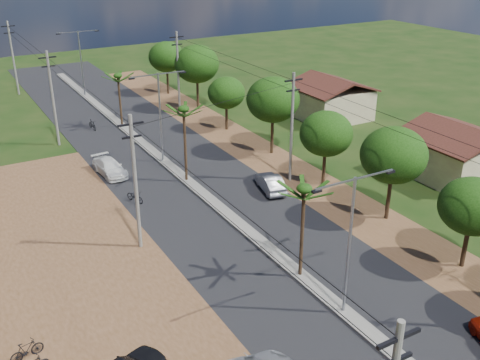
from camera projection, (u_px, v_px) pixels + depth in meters
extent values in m
plane|color=black|center=(343.00, 313.00, 30.26)|extent=(160.00, 160.00, 0.00)
cube|color=black|center=(215.00, 205.00, 42.13)|extent=(12.00, 110.00, 0.04)
cube|color=#605E56|center=(197.00, 189.00, 44.48)|extent=(1.00, 90.00, 0.18)
cube|color=#4F341B|center=(25.00, 319.00, 29.77)|extent=(18.00, 46.00, 0.04)
cube|color=#4F341B|center=(307.00, 182.00, 46.00)|extent=(5.00, 90.00, 0.03)
cube|color=tan|center=(456.00, 157.00, 46.60)|extent=(7.00, 7.00, 3.30)
cube|color=tan|center=(330.00, 103.00, 61.32)|extent=(7.00, 7.00, 3.30)
cylinder|color=black|center=(466.00, 239.00, 33.70)|extent=(0.28, 0.28, 3.85)
ellipsoid|color=black|center=(473.00, 206.00, 32.81)|extent=(4.00, 4.00, 3.40)
cylinder|color=black|center=(390.00, 190.00, 39.29)|extent=(0.28, 0.28, 4.55)
ellipsoid|color=black|center=(394.00, 155.00, 38.23)|extent=(4.60, 4.60, 3.91)
cylinder|color=black|center=(324.00, 161.00, 44.80)|extent=(0.28, 0.28, 4.06)
ellipsoid|color=black|center=(326.00, 134.00, 43.86)|extent=(4.20, 4.20, 3.57)
cylinder|color=black|center=(272.00, 129.00, 51.09)|extent=(0.28, 0.28, 4.76)
ellipsoid|color=black|center=(273.00, 100.00, 49.98)|extent=(4.80, 4.80, 4.08)
cylinder|color=black|center=(227.00, 113.00, 57.47)|extent=(0.28, 0.28, 3.64)
ellipsoid|color=black|center=(226.00, 93.00, 56.63)|extent=(3.80, 3.80, 3.23)
cylinder|color=black|center=(198.00, 88.00, 63.83)|extent=(0.28, 0.28, 4.90)
ellipsoid|color=black|center=(197.00, 64.00, 62.69)|extent=(5.00, 5.00, 4.25)
cylinder|color=black|center=(167.00, 77.00, 70.15)|extent=(0.28, 0.28, 4.34)
ellipsoid|color=black|center=(166.00, 57.00, 69.14)|extent=(4.40, 4.40, 3.74)
cylinder|color=black|center=(302.00, 234.00, 32.25)|extent=(0.22, 0.22, 5.80)
cylinder|color=black|center=(185.00, 146.00, 44.85)|extent=(0.22, 0.22, 6.20)
cylinder|color=black|center=(120.00, 102.00, 57.67)|extent=(0.22, 0.22, 5.50)
cylinder|color=gray|center=(349.00, 249.00, 28.63)|extent=(0.16, 0.16, 8.00)
cube|color=gray|center=(374.00, 174.00, 27.59)|extent=(2.40, 0.08, 0.08)
cube|color=gray|center=(336.00, 184.00, 26.50)|extent=(2.40, 0.08, 0.08)
cube|color=black|center=(390.00, 172.00, 28.13)|extent=(0.50, 0.18, 0.12)
cube|color=black|center=(317.00, 191.00, 26.04)|extent=(0.50, 0.18, 0.12)
cylinder|color=gray|center=(161.00, 119.00, 48.44)|extent=(0.16, 0.16, 8.00)
cube|color=gray|center=(171.00, 73.00, 47.40)|extent=(2.40, 0.08, 0.08)
cube|color=gray|center=(144.00, 76.00, 46.31)|extent=(2.40, 0.08, 0.08)
cube|color=black|center=(183.00, 72.00, 47.94)|extent=(0.50, 0.18, 0.12)
cube|color=black|center=(132.00, 79.00, 45.85)|extent=(0.50, 0.18, 0.12)
cylinder|color=gray|center=(82.00, 64.00, 68.25)|extent=(0.16, 0.16, 8.00)
cube|color=gray|center=(88.00, 31.00, 67.21)|extent=(2.40, 0.08, 0.08)
cube|color=gray|center=(68.00, 32.00, 66.12)|extent=(2.40, 0.08, 0.08)
cube|color=black|center=(97.00, 31.00, 67.76)|extent=(0.50, 0.18, 0.12)
cube|color=black|center=(58.00, 34.00, 65.66)|extent=(0.50, 0.18, 0.12)
cube|color=black|center=(399.00, 338.00, 15.73)|extent=(1.60, 0.12, 0.12)
cylinder|color=#605E56|center=(136.00, 184.00, 34.75)|extent=(0.24, 0.24, 9.00)
cube|color=black|center=(131.00, 124.00, 33.17)|extent=(1.60, 0.12, 0.12)
cube|color=black|center=(132.00, 137.00, 33.49)|extent=(1.20, 0.12, 0.12)
cylinder|color=#605E56|center=(53.00, 99.00, 52.19)|extent=(0.24, 0.24, 9.00)
cube|color=black|center=(47.00, 58.00, 50.60)|extent=(1.60, 0.12, 0.12)
cube|color=black|center=(48.00, 66.00, 50.93)|extent=(1.20, 0.12, 0.12)
cylinder|color=#605E56|center=(13.00, 59.00, 68.83)|extent=(0.24, 0.24, 9.00)
cube|color=black|center=(8.00, 26.00, 67.25)|extent=(1.60, 0.12, 0.12)
cube|color=black|center=(9.00, 33.00, 67.57)|extent=(1.20, 0.12, 0.12)
cylinder|color=#605E56|center=(292.00, 129.00, 44.52)|extent=(0.24, 0.24, 9.00)
cube|color=black|center=(294.00, 80.00, 42.93)|extent=(1.60, 0.12, 0.12)
cube|color=black|center=(293.00, 90.00, 43.26)|extent=(1.20, 0.12, 0.12)
cylinder|color=#605E56|center=(178.00, 73.00, 61.95)|extent=(0.24, 0.24, 9.00)
cube|color=black|center=(177.00, 37.00, 60.37)|extent=(1.60, 0.12, 0.12)
cube|color=black|center=(177.00, 45.00, 60.69)|extent=(1.20, 0.12, 0.12)
imported|color=gray|center=(270.00, 183.00, 44.22)|extent=(2.30, 4.24, 1.33)
imported|color=silver|center=(110.00, 168.00, 47.13)|extent=(2.17, 4.54, 1.28)
imported|color=black|center=(135.00, 197.00, 42.42)|extent=(1.19, 1.82, 0.90)
imported|color=black|center=(92.00, 125.00, 57.86)|extent=(0.66, 1.78, 1.05)
imported|color=black|center=(27.00, 350.00, 26.84)|extent=(1.73, 0.81, 1.00)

